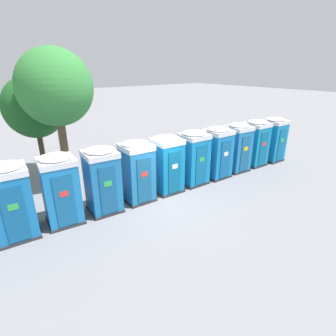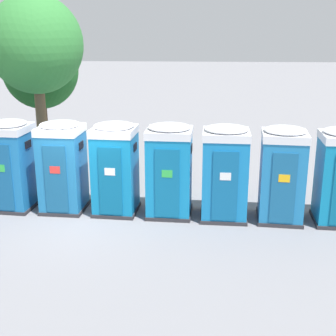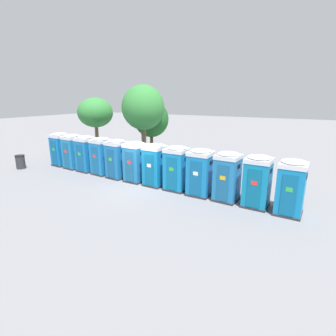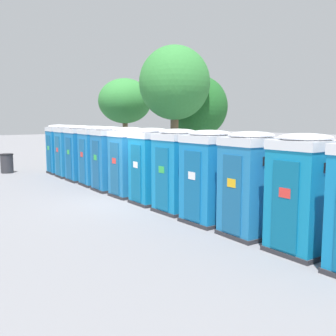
# 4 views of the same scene
# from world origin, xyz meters

# --- Properties ---
(ground_plane) EXTENTS (120.00, 120.00, 0.00)m
(ground_plane) POSITION_xyz_m (0.00, 0.00, 0.00)
(ground_plane) COLOR slate
(portapotty_4) EXTENTS (1.27, 1.30, 2.54)m
(portapotty_4) POSITION_xyz_m (-2.20, 0.61, 1.28)
(portapotty_4) COLOR #2D2D33
(portapotty_4) RESTS_ON ground
(portapotty_5) EXTENTS (1.22, 1.25, 2.54)m
(portapotty_5) POSITION_xyz_m (-0.71, 0.57, 1.28)
(portapotty_5) COLOR #2D2D33
(portapotty_5) RESTS_ON ground
(portapotty_6) EXTENTS (1.24, 1.27, 2.54)m
(portapotty_6) POSITION_xyz_m (0.78, 0.50, 1.28)
(portapotty_6) COLOR #2D2D33
(portapotty_6) RESTS_ON ground
(portapotty_7) EXTENTS (1.26, 1.24, 2.54)m
(portapotty_7) POSITION_xyz_m (2.27, 0.42, 1.28)
(portapotty_7) COLOR #2D2D33
(portapotty_7) RESTS_ON ground
(portapotty_8) EXTENTS (1.27, 1.23, 2.54)m
(portapotty_8) POSITION_xyz_m (3.75, 0.30, 1.28)
(portapotty_8) COLOR #2D2D33
(portapotty_8) RESTS_ON ground
(portapotty_9) EXTENTS (1.27, 1.29, 2.54)m
(portapotty_9) POSITION_xyz_m (5.24, 0.23, 1.28)
(portapotty_9) COLOR #2D2D33
(portapotty_9) RESTS_ON ground
(street_tree_0) EXTENTS (2.84, 2.84, 4.92)m
(street_tree_0) POSITION_xyz_m (-3.00, 6.08, 3.41)
(street_tree_0) COLOR #4C3826
(street_tree_0) RESTS_ON ground
(street_tree_2) EXTENTS (3.16, 3.16, 6.05)m
(street_tree_2) POSITION_xyz_m (-2.43, 4.11, 4.38)
(street_tree_2) COLOR brown
(street_tree_2) RESTS_ON ground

